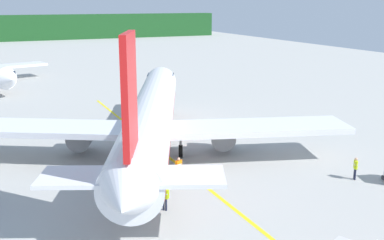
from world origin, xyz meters
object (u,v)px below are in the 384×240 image
object	(u,v)px
airliner_foreground	(151,118)
crew_loader_right	(165,196)
crew_marshaller	(355,167)
crew_loader_left	(179,166)

from	to	relation	value
airliner_foreground	crew_loader_right	world-z (taller)	airliner_foreground
crew_marshaller	crew_loader_left	world-z (taller)	crew_marshaller
airliner_foreground	crew_loader_right	bearing A→B (deg)	-105.71
crew_marshaller	crew_loader_right	size ratio (longest dim) A/B	1.05
airliner_foreground	crew_loader_left	xyz separation A→B (m)	(-0.24, -6.82, -2.34)
crew_marshaller	crew_loader_left	bearing A→B (deg)	155.34
airliner_foreground	crew_loader_left	world-z (taller)	airliner_foreground
airliner_foreground	crew_loader_right	distance (m)	12.33
crew_loader_left	crew_loader_right	bearing A→B (deg)	-122.17
crew_marshaller	airliner_foreground	bearing A→B (deg)	134.23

